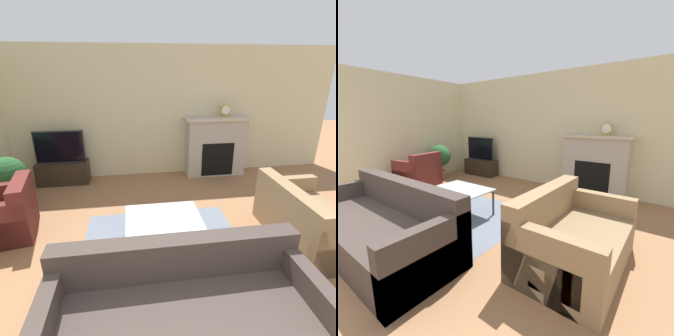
% 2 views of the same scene
% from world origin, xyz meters
% --- Properties ---
extents(wall_back, '(8.46, 0.06, 2.70)m').
position_xyz_m(wall_back, '(0.00, 4.97, 1.35)').
color(wall_back, beige).
rests_on(wall_back, ground_plane).
extents(wall_left, '(0.06, 7.94, 2.70)m').
position_xyz_m(wall_left, '(-2.76, 2.47, 1.35)').
color(wall_left, beige).
rests_on(wall_left, ground_plane).
extents(area_rug, '(2.17, 1.95, 0.00)m').
position_xyz_m(area_rug, '(0.08, 2.26, 0.00)').
color(area_rug, slate).
rests_on(area_rug, ground_plane).
extents(fireplace, '(1.39, 0.48, 1.29)m').
position_xyz_m(fireplace, '(1.55, 4.73, 0.67)').
color(fireplace, '#B2A899').
rests_on(fireplace, ground_plane).
extents(tv_stand, '(1.01, 0.38, 0.46)m').
position_xyz_m(tv_stand, '(-1.69, 4.67, 0.23)').
color(tv_stand, '#2D2319').
rests_on(tv_stand, ground_plane).
extents(tv, '(0.95, 0.06, 0.65)m').
position_xyz_m(tv, '(-1.69, 4.67, 0.78)').
color(tv, '#232328').
rests_on(tv, tv_stand).
extents(couch_sectional, '(2.32, 0.95, 0.82)m').
position_xyz_m(couch_sectional, '(0.09, 1.03, 0.29)').
color(couch_sectional, '#3D332D').
rests_on(couch_sectional, ground_plane).
extents(couch_loveseat, '(0.95, 1.47, 0.82)m').
position_xyz_m(couch_loveseat, '(2.07, 2.18, 0.29)').
color(couch_loveseat, '#8C704C').
rests_on(couch_loveseat, ground_plane).
extents(armchair_by_window, '(0.96, 0.95, 0.82)m').
position_xyz_m(armchair_by_window, '(-2.12, 2.91, 0.30)').
color(armchair_by_window, '#5B231E').
rests_on(armchair_by_window, ground_plane).
extents(coffee_table, '(0.97, 0.75, 0.46)m').
position_xyz_m(coffee_table, '(0.08, 2.31, 0.42)').
color(coffee_table, '#333338').
rests_on(coffee_table, ground_plane).
extents(potted_plant, '(0.58, 0.58, 0.93)m').
position_xyz_m(potted_plant, '(-2.31, 3.69, 0.60)').
color(potted_plant, '#AD704C').
rests_on(potted_plant, ground_plane).
extents(mantel_clock, '(0.22, 0.07, 0.25)m').
position_xyz_m(mantel_clock, '(1.72, 4.73, 1.42)').
color(mantel_clock, '#B79338').
rests_on(mantel_clock, fireplace).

